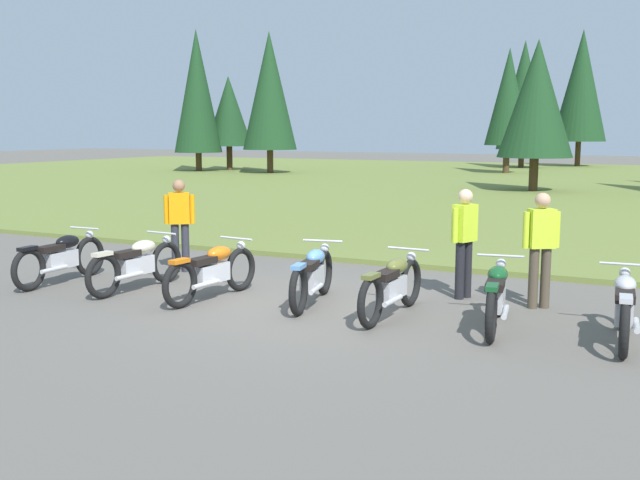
% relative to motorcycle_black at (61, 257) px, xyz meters
% --- Properties ---
extents(ground_plane, '(140.00, 140.00, 0.00)m').
position_rel_motorcycle_black_xyz_m(ground_plane, '(4.39, 0.31, -0.44)').
color(ground_plane, '#605B54').
extents(grass_moorland, '(80.00, 44.00, 0.10)m').
position_rel_motorcycle_black_xyz_m(grass_moorland, '(4.39, 25.85, -0.39)').
color(grass_moorland, olive).
rests_on(grass_moorland, ground).
extents(forest_treeline, '(35.08, 25.69, 9.18)m').
position_rel_motorcycle_black_xyz_m(forest_treeline, '(0.53, 31.95, 4.34)').
color(forest_treeline, '#47331E').
rests_on(forest_treeline, ground).
extents(motorcycle_black, '(0.62, 2.10, 0.88)m').
position_rel_motorcycle_black_xyz_m(motorcycle_black, '(0.00, 0.00, 0.00)').
color(motorcycle_black, black).
rests_on(motorcycle_black, ground).
extents(motorcycle_cream, '(0.62, 2.10, 0.88)m').
position_rel_motorcycle_black_xyz_m(motorcycle_cream, '(1.51, 0.12, 0.00)').
color(motorcycle_cream, black).
rests_on(motorcycle_cream, ground).
extents(motorcycle_orange, '(0.62, 2.10, 0.88)m').
position_rel_motorcycle_black_xyz_m(motorcycle_orange, '(2.95, 0.14, 0.00)').
color(motorcycle_orange, black).
rests_on(motorcycle_orange, ground).
extents(motorcycle_sky_blue, '(0.71, 2.08, 0.88)m').
position_rel_motorcycle_black_xyz_m(motorcycle_sky_blue, '(4.46, 0.52, 0.00)').
color(motorcycle_sky_blue, black).
rests_on(motorcycle_sky_blue, ground).
extents(motorcycle_olive, '(0.62, 2.10, 0.88)m').
position_rel_motorcycle_black_xyz_m(motorcycle_olive, '(5.78, 0.35, 0.00)').
color(motorcycle_olive, black).
rests_on(motorcycle_olive, ground).
extents(motorcycle_british_green, '(0.66, 2.09, 0.88)m').
position_rel_motorcycle_black_xyz_m(motorcycle_british_green, '(7.21, 0.36, 0.00)').
color(motorcycle_british_green, black).
rests_on(motorcycle_british_green, ground).
extents(motorcycle_silver, '(0.62, 2.10, 0.88)m').
position_rel_motorcycle_black_xyz_m(motorcycle_silver, '(8.73, 0.41, 0.00)').
color(motorcycle_silver, black).
rests_on(motorcycle_silver, ground).
extents(rider_in_hivis_vest, '(0.34, 0.52, 1.67)m').
position_rel_motorcycle_black_xyz_m(rider_in_hivis_vest, '(6.34, 1.89, 0.51)').
color(rider_in_hivis_vest, black).
rests_on(rider_in_hivis_vest, ground).
extents(rider_with_back_turned, '(0.47, 0.38, 1.67)m').
position_rel_motorcycle_black_xyz_m(rider_with_back_turned, '(7.50, 1.75, 0.51)').
color(rider_with_back_turned, '#4C4233').
rests_on(rider_with_back_turned, ground).
extents(rider_near_row_end, '(0.47, 0.39, 1.67)m').
position_rel_motorcycle_black_xyz_m(rider_near_row_end, '(1.17, 1.71, 0.51)').
color(rider_near_row_end, '#2D2D38').
rests_on(rider_near_row_end, ground).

